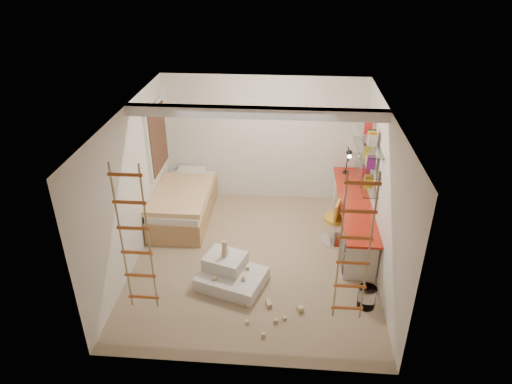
# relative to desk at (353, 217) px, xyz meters

# --- Properties ---
(floor) EXTENTS (4.50, 4.50, 0.00)m
(floor) POSITION_rel_desk_xyz_m (-1.72, -0.86, -0.40)
(floor) COLOR tan
(floor) RESTS_ON ground
(ceiling_beam) EXTENTS (4.00, 0.18, 0.16)m
(ceiling_beam) POSITION_rel_desk_xyz_m (-1.72, -0.56, 2.12)
(ceiling_beam) COLOR white
(ceiling_beam) RESTS_ON ceiling
(window_frame) EXTENTS (0.06, 1.15, 1.35)m
(window_frame) POSITION_rel_desk_xyz_m (-3.69, 0.64, 1.15)
(window_frame) COLOR white
(window_frame) RESTS_ON wall_left
(window_blind) EXTENTS (0.02, 1.00, 1.20)m
(window_blind) POSITION_rel_desk_xyz_m (-3.65, 0.64, 1.15)
(window_blind) COLOR #4C2D1E
(window_blind) RESTS_ON window_frame
(rope_ladder_left) EXTENTS (0.41, 0.04, 2.13)m
(rope_ladder_left) POSITION_rel_desk_xyz_m (-3.07, -2.61, 1.11)
(rope_ladder_left) COLOR #C45621
(rope_ladder_left) RESTS_ON ceiling
(rope_ladder_right) EXTENTS (0.41, 0.04, 2.13)m
(rope_ladder_right) POSITION_rel_desk_xyz_m (-0.37, -2.61, 1.11)
(rope_ladder_right) COLOR #C45021
(rope_ladder_right) RESTS_ON ceiling
(waste_bin) EXTENTS (0.27, 0.27, 0.34)m
(waste_bin) POSITION_rel_desk_xyz_m (0.03, -1.88, -0.24)
(waste_bin) COLOR white
(waste_bin) RESTS_ON floor
(desk) EXTENTS (0.56, 2.80, 0.75)m
(desk) POSITION_rel_desk_xyz_m (0.00, 0.00, 0.00)
(desk) COLOR red
(desk) RESTS_ON floor
(shelves) EXTENTS (0.25, 1.80, 0.71)m
(shelves) POSITION_rel_desk_xyz_m (0.15, 0.27, 1.10)
(shelves) COLOR white
(shelves) RESTS_ON wall_right
(bed) EXTENTS (1.02, 2.00, 0.69)m
(bed) POSITION_rel_desk_xyz_m (-3.20, 0.36, -0.07)
(bed) COLOR #AD7F51
(bed) RESTS_ON floor
(task_lamp) EXTENTS (0.14, 0.36, 0.57)m
(task_lamp) POSITION_rel_desk_xyz_m (-0.05, 0.96, 0.73)
(task_lamp) COLOR black
(task_lamp) RESTS_ON desk
(swivel_chair) EXTENTS (0.63, 0.63, 0.85)m
(swivel_chair) POSITION_rel_desk_xyz_m (-0.32, -0.23, -0.09)
(swivel_chair) COLOR gold
(swivel_chair) RESTS_ON floor
(play_platform) EXTENTS (1.18, 1.04, 0.44)m
(play_platform) POSITION_rel_desk_xyz_m (-2.06, -1.51, -0.23)
(play_platform) COLOR silver
(play_platform) RESTS_ON floor
(toy_blocks) EXTENTS (1.38, 1.30, 0.71)m
(toy_blocks) POSITION_rel_desk_xyz_m (-1.68, -1.90, -0.20)
(toy_blocks) COLOR #CCB284
(toy_blocks) RESTS_ON floor
(books) EXTENTS (0.14, 0.70, 0.92)m
(books) POSITION_rel_desk_xyz_m (0.15, 0.27, 1.26)
(books) COLOR yellow
(books) RESTS_ON shelves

